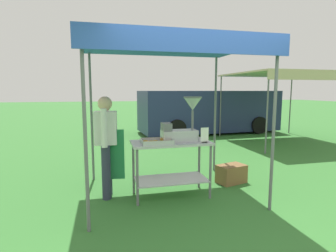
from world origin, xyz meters
The scene contains 10 objects.
ground_plane centered at (0.00, 6.00, 0.00)m, with size 70.00×70.00×0.00m, color #33702D.
stall_canopy centered at (-0.26, 1.11, 2.33)m, with size 2.69×2.19×2.43m.
donut_cart centered at (-0.26, 1.01, 0.65)m, with size 1.25×0.61×0.89m.
donut_tray centered at (-0.51, 0.89, 0.92)m, with size 0.47×0.33×0.07m.
donut_fryer centered at (-0.06, 1.01, 1.17)m, with size 0.65×0.29×0.71m.
menu_sign centered at (0.23, 0.80, 0.99)m, with size 0.13×0.05×0.24m.
vendor centered at (-1.25, 1.22, 0.90)m, with size 0.46×0.54×1.61m.
supply_crate centered at (0.99, 1.36, 0.17)m, with size 0.58×0.45×0.33m.
van_navy centered at (2.90, 7.18, 0.88)m, with size 5.68×2.39×1.69m.
neighbour_tent centered at (4.47, 4.68, 2.20)m, with size 3.21×3.13×2.27m.
Camera 1 is at (-1.30, -3.05, 1.70)m, focal length 28.76 mm.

